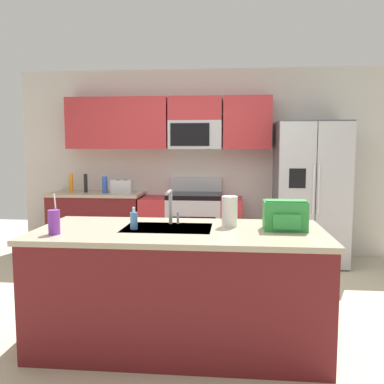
{
  "coord_description": "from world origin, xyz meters",
  "views": [
    {
      "loc": [
        0.42,
        -3.73,
        1.52
      ],
      "look_at": [
        0.01,
        0.6,
        1.05
      ],
      "focal_mm": 38.71,
      "sensor_mm": 36.0,
      "label": 1
    }
  ],
  "objects_px": {
    "bottle_orange": "(71,183)",
    "backpack": "(285,215)",
    "toaster": "(122,187)",
    "paper_towel_roll": "(229,211)",
    "range_oven": "(192,227)",
    "pepper_mill": "(86,183)",
    "drink_cup_purple": "(54,222)",
    "bottle_blue": "(105,185)",
    "refrigerator": "(310,193)",
    "sink_faucet": "(171,204)",
    "soap_dispenser": "(134,220)"
  },
  "relations": [
    {
      "from": "bottle_orange",
      "to": "backpack",
      "type": "height_order",
      "value": "bottle_orange"
    },
    {
      "from": "toaster",
      "to": "paper_towel_roll",
      "type": "distance_m",
      "value": 2.69
    },
    {
      "from": "toaster",
      "to": "bottle_orange",
      "type": "distance_m",
      "value": 0.73
    },
    {
      "from": "bottle_orange",
      "to": "backpack",
      "type": "bearing_deg",
      "value": -42.5
    },
    {
      "from": "range_oven",
      "to": "pepper_mill",
      "type": "distance_m",
      "value": 1.59
    },
    {
      "from": "drink_cup_purple",
      "to": "bottle_blue",
      "type": "bearing_deg",
      "value": 99.6
    },
    {
      "from": "refrigerator",
      "to": "toaster",
      "type": "bearing_deg",
      "value": 179.55
    },
    {
      "from": "range_oven",
      "to": "toaster",
      "type": "distance_m",
      "value": 1.1
    },
    {
      "from": "range_oven",
      "to": "sink_faucet",
      "type": "distance_m",
      "value": 2.35
    },
    {
      "from": "soap_dispenser",
      "to": "paper_towel_roll",
      "type": "distance_m",
      "value": 0.75
    },
    {
      "from": "range_oven",
      "to": "soap_dispenser",
      "type": "relative_size",
      "value": 8.0
    },
    {
      "from": "backpack",
      "to": "toaster",
      "type": "bearing_deg",
      "value": 128.6
    },
    {
      "from": "range_oven",
      "to": "backpack",
      "type": "relative_size",
      "value": 4.25
    },
    {
      "from": "drink_cup_purple",
      "to": "backpack",
      "type": "distance_m",
      "value": 1.7
    },
    {
      "from": "pepper_mill",
      "to": "sink_faucet",
      "type": "xyz_separation_m",
      "value": [
        1.52,
        -2.26,
        0.04
      ]
    },
    {
      "from": "refrigerator",
      "to": "sink_faucet",
      "type": "height_order",
      "value": "refrigerator"
    },
    {
      "from": "paper_towel_roll",
      "to": "backpack",
      "type": "xyz_separation_m",
      "value": [
        0.42,
        -0.1,
        -0.0
      ]
    },
    {
      "from": "drink_cup_purple",
      "to": "backpack",
      "type": "bearing_deg",
      "value": 10.48
    },
    {
      "from": "toaster",
      "to": "bottle_blue",
      "type": "distance_m",
      "value": 0.24
    },
    {
      "from": "soap_dispenser",
      "to": "toaster",
      "type": "bearing_deg",
      "value": 106.92
    },
    {
      "from": "soap_dispenser",
      "to": "paper_towel_roll",
      "type": "height_order",
      "value": "paper_towel_roll"
    },
    {
      "from": "pepper_mill",
      "to": "toaster",
      "type": "bearing_deg",
      "value": -5.43
    },
    {
      "from": "toaster",
      "to": "soap_dispenser",
      "type": "distance_m",
      "value": 2.55
    },
    {
      "from": "range_oven",
      "to": "toaster",
      "type": "height_order",
      "value": "range_oven"
    },
    {
      "from": "pepper_mill",
      "to": "sink_faucet",
      "type": "relative_size",
      "value": 0.9
    },
    {
      "from": "refrigerator",
      "to": "bottle_orange",
      "type": "bearing_deg",
      "value": 179.03
    },
    {
      "from": "refrigerator",
      "to": "pepper_mill",
      "type": "height_order",
      "value": "refrigerator"
    },
    {
      "from": "pepper_mill",
      "to": "drink_cup_purple",
      "type": "xyz_separation_m",
      "value": [
        0.74,
        -2.72,
        -0.04
      ]
    },
    {
      "from": "pepper_mill",
      "to": "soap_dispenser",
      "type": "bearing_deg",
      "value": -62.99
    },
    {
      "from": "drink_cup_purple",
      "to": "paper_towel_roll",
      "type": "bearing_deg",
      "value": 18.13
    },
    {
      "from": "range_oven",
      "to": "bottle_blue",
      "type": "distance_m",
      "value": 1.31
    },
    {
      "from": "range_oven",
      "to": "refrigerator",
      "type": "bearing_deg",
      "value": -2.65
    },
    {
      "from": "range_oven",
      "to": "soap_dispenser",
      "type": "xyz_separation_m",
      "value": [
        -0.21,
        -2.49,
        0.53
      ]
    },
    {
      "from": "toaster",
      "to": "bottle_orange",
      "type": "bearing_deg",
      "value": 177.22
    },
    {
      "from": "sink_faucet",
      "to": "paper_towel_roll",
      "type": "height_order",
      "value": "sink_faucet"
    },
    {
      "from": "bottle_orange",
      "to": "soap_dispenser",
      "type": "distance_m",
      "value": 2.88
    },
    {
      "from": "bottle_orange",
      "to": "drink_cup_purple",
      "type": "height_order",
      "value": "drink_cup_purple"
    },
    {
      "from": "sink_faucet",
      "to": "drink_cup_purple",
      "type": "relative_size",
      "value": 0.95
    },
    {
      "from": "paper_towel_roll",
      "to": "bottle_blue",
      "type": "bearing_deg",
      "value": 127.09
    },
    {
      "from": "range_oven",
      "to": "refrigerator",
      "type": "xyz_separation_m",
      "value": [
        1.56,
        -0.07,
        0.48
      ]
    },
    {
      "from": "bottle_blue",
      "to": "bottle_orange",
      "type": "xyz_separation_m",
      "value": [
        -0.49,
        0.04,
        0.02
      ]
    },
    {
      "from": "range_oven",
      "to": "soap_dispenser",
      "type": "distance_m",
      "value": 2.55
    },
    {
      "from": "toaster",
      "to": "backpack",
      "type": "bearing_deg",
      "value": -51.4
    },
    {
      "from": "drink_cup_purple",
      "to": "range_oven",
      "type": "bearing_deg",
      "value": 74.92
    },
    {
      "from": "bottle_orange",
      "to": "paper_towel_roll",
      "type": "relative_size",
      "value": 1.07
    },
    {
      "from": "paper_towel_roll",
      "to": "backpack",
      "type": "height_order",
      "value": "paper_towel_roll"
    },
    {
      "from": "refrigerator",
      "to": "paper_towel_roll",
      "type": "relative_size",
      "value": 7.71
    },
    {
      "from": "refrigerator",
      "to": "soap_dispenser",
      "type": "xyz_separation_m",
      "value": [
        -1.76,
        -2.42,
        0.04
      ]
    },
    {
      "from": "pepper_mill",
      "to": "drink_cup_purple",
      "type": "bearing_deg",
      "value": -74.76
    },
    {
      "from": "sink_faucet",
      "to": "backpack",
      "type": "xyz_separation_m",
      "value": [
        0.89,
        -0.15,
        -0.05
      ]
    }
  ]
}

